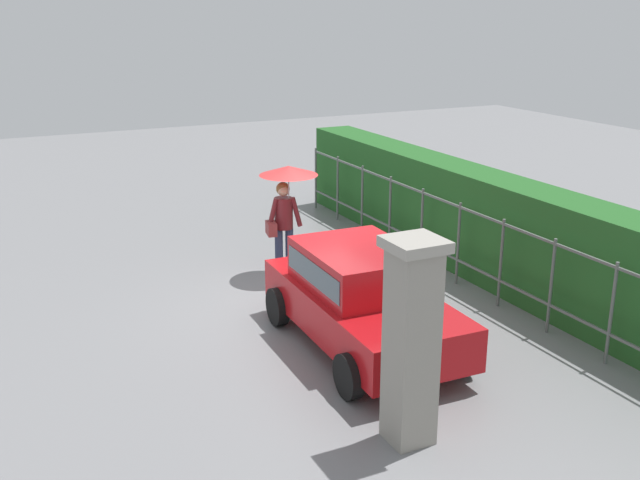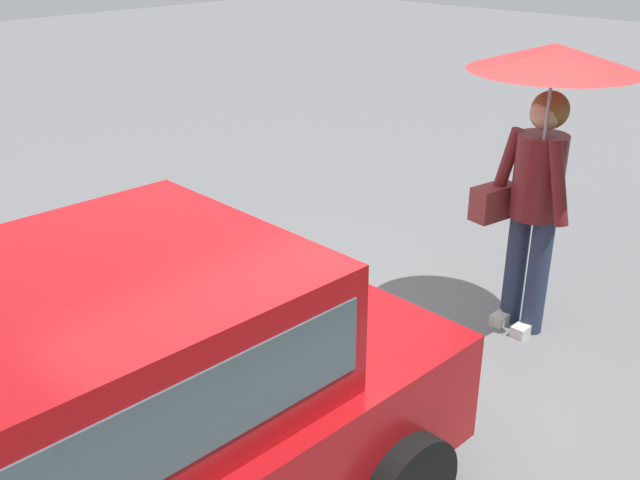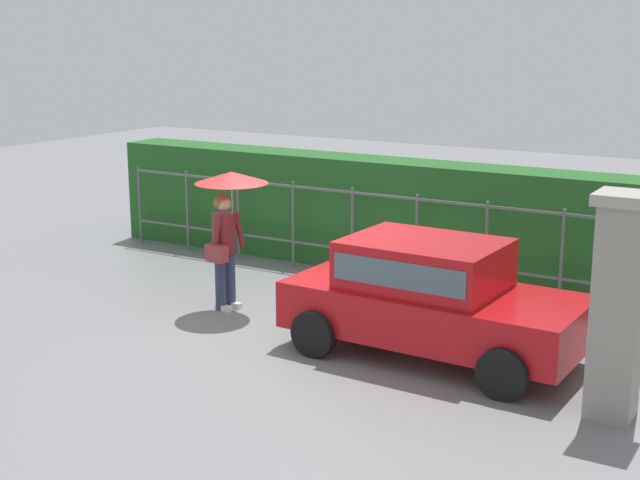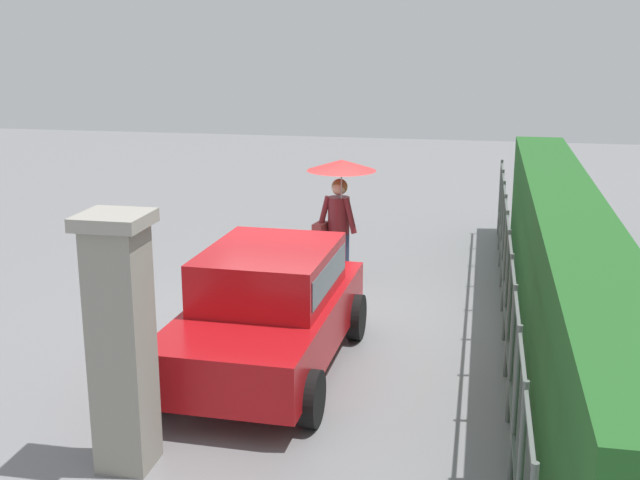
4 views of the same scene
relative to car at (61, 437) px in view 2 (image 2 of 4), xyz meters
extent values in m
plane|color=slate|center=(-1.62, -0.11, -0.80)|extent=(40.00, 40.00, 0.00)
cube|color=#B71116|center=(-0.09, 0.00, 0.38)|extent=(1.94, 1.50, 0.60)
cube|color=#4C5B66|center=(-0.09, 0.00, 0.40)|extent=(1.79, 1.51, 0.33)
cylinder|color=black|center=(-1.22, -0.80, -0.50)|extent=(0.61, 0.20, 0.60)
cube|color=red|center=(-1.78, 0.60, -0.07)|extent=(0.07, 0.20, 0.16)
cube|color=red|center=(-1.82, -0.50, -0.07)|extent=(0.07, 0.20, 0.16)
cylinder|color=#2D3856|center=(-3.36, 0.34, -0.37)|extent=(0.15, 0.15, 0.86)
cylinder|color=#2D3856|center=(-3.40, 0.15, -0.37)|extent=(0.15, 0.15, 0.86)
cube|color=white|center=(-3.31, 0.33, -0.76)|extent=(0.26, 0.10, 0.08)
cube|color=white|center=(-3.34, 0.13, -0.76)|extent=(0.26, 0.10, 0.08)
cylinder|color=maroon|center=(-3.38, 0.24, 0.35)|extent=(0.34, 0.34, 0.58)
sphere|color=#DBAD89|center=(-3.38, 0.24, 0.78)|extent=(0.22, 0.22, 0.22)
sphere|color=olive|center=(-3.41, 0.25, 0.80)|extent=(0.25, 0.25, 0.25)
cylinder|color=maroon|center=(-3.26, 0.44, 0.37)|extent=(0.13, 0.24, 0.56)
cylinder|color=maroon|center=(-3.35, 0.01, 0.37)|extent=(0.13, 0.24, 0.56)
cylinder|color=#B2B2B7|center=(-3.27, 0.30, 0.69)|extent=(0.02, 0.02, 0.77)
cone|color=red|center=(-3.27, 0.30, 1.16)|extent=(1.06, 1.06, 0.17)
cube|color=maroon|center=(-3.32, -0.03, 0.11)|extent=(0.36, 0.22, 0.24)
camera|label=1|loc=(8.70, -4.89, 3.95)|focal=41.63mm
camera|label=2|loc=(0.95, 2.39, 1.91)|focal=40.39mm
camera|label=3|loc=(4.30, -9.88, 3.19)|focal=49.98mm
camera|label=4|loc=(8.81, 2.39, 3.16)|focal=45.58mm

